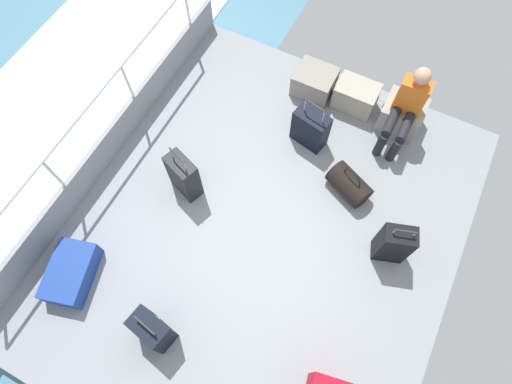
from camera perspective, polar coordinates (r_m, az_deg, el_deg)
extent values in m
cube|color=gray|center=(5.05, 0.92, -5.20)|extent=(4.40, 5.20, 0.06)
cube|color=gray|center=(5.56, -19.57, 5.62)|extent=(0.06, 5.20, 0.45)
cylinder|color=silver|center=(5.18, -24.74, 1.09)|extent=(0.04, 0.04, 1.00)
cylinder|color=silver|center=(5.58, -16.41, 12.64)|extent=(0.04, 0.04, 1.00)
cylinder|color=silver|center=(6.26, -8.98, 21.97)|extent=(0.04, 0.04, 1.00)
cylinder|color=silver|center=(4.95, -22.34, 10.10)|extent=(0.04, 4.16, 0.04)
cube|color=white|center=(6.82, -27.53, 7.58)|extent=(2.40, 7.28, 0.01)
cube|color=gray|center=(5.95, 7.93, 14.57)|extent=(0.53, 0.46, 0.35)
torus|color=tan|center=(5.95, 5.53, 16.00)|extent=(0.02, 0.12, 0.12)
torus|color=tan|center=(5.86, 10.52, 13.97)|extent=(0.02, 0.12, 0.12)
cube|color=#9E9989|center=(5.88, 13.34, 12.53)|extent=(0.54, 0.38, 0.38)
torus|color=tan|center=(5.85, 10.91, 14.09)|extent=(0.02, 0.12, 0.12)
torus|color=tan|center=(5.81, 16.09, 11.83)|extent=(0.02, 0.12, 0.12)
cube|color=gray|center=(5.85, 19.11, 9.86)|extent=(0.51, 0.48, 0.41)
torus|color=tan|center=(5.78, 16.95, 11.42)|extent=(0.02, 0.12, 0.12)
torus|color=tan|center=(5.80, 21.73, 9.20)|extent=(0.02, 0.12, 0.12)
cube|color=orange|center=(5.48, 20.35, 12.08)|extent=(0.34, 0.20, 0.48)
sphere|color=tan|center=(5.22, 21.65, 14.40)|extent=(0.20, 0.20, 0.20)
cylinder|color=black|center=(5.45, 19.60, 8.27)|extent=(0.12, 0.40, 0.12)
cylinder|color=black|center=(5.52, 18.19, 5.40)|extent=(0.11, 0.11, 0.41)
cylinder|color=black|center=(5.44, 17.86, 9.07)|extent=(0.12, 0.40, 0.12)
cylinder|color=black|center=(5.52, 16.49, 6.18)|extent=(0.11, 0.11, 0.41)
cube|color=black|center=(4.61, -13.84, -17.67)|extent=(0.43, 0.31, 0.54)
cylinder|color=#A5A8AD|center=(4.33, -15.93, -16.07)|extent=(0.02, 0.02, 0.10)
cylinder|color=#A5A8AD|center=(4.27, -13.66, -18.16)|extent=(0.02, 0.02, 0.10)
cylinder|color=#2D2D2D|center=(4.26, -14.97, -17.02)|extent=(0.25, 0.07, 0.02)
cube|color=green|center=(4.51, -13.00, -16.34)|extent=(0.05, 0.02, 0.08)
cube|color=black|center=(4.87, 18.13, -6.70)|extent=(0.39, 0.32, 0.64)
cylinder|color=#A5A8AD|center=(4.51, 18.20, -5.09)|extent=(0.02, 0.02, 0.09)
cylinder|color=#A5A8AD|center=(4.57, 20.68, -5.39)|extent=(0.02, 0.02, 0.09)
cylinder|color=#2D2D2D|center=(4.49, 19.63, -5.03)|extent=(0.22, 0.09, 0.02)
cube|color=white|center=(4.76, 18.70, -4.79)|extent=(0.05, 0.02, 0.08)
cube|color=white|center=(4.32, 10.33, -23.46)|extent=(0.05, 0.01, 0.08)
cube|color=black|center=(5.39, 7.37, 8.54)|extent=(0.48, 0.32, 0.54)
cylinder|color=#A5A8AD|center=(5.12, 6.65, 11.63)|extent=(0.02, 0.02, 0.21)
cylinder|color=#A5A8AD|center=(5.05, 9.10, 10.03)|extent=(0.02, 0.02, 0.21)
cylinder|color=#2D2D2D|center=(5.00, 8.02, 11.54)|extent=(0.28, 0.08, 0.02)
cube|color=silver|center=(5.37, 8.27, 9.94)|extent=(0.05, 0.02, 0.08)
cube|color=black|center=(5.02, -9.75, 2.15)|extent=(0.43, 0.33, 0.64)
cylinder|color=#A5A8AD|center=(4.72, -11.39, 5.28)|extent=(0.02, 0.02, 0.17)
cylinder|color=#A5A8AD|center=(4.61, -9.64, 3.50)|extent=(0.02, 0.02, 0.17)
cylinder|color=#2D2D2D|center=(4.59, -10.70, 4.93)|extent=(0.24, 0.10, 0.02)
cube|color=green|center=(4.98, -8.88, 3.31)|extent=(0.05, 0.02, 0.08)
cube|color=navy|center=(5.16, -23.78, -10.00)|extent=(0.60, 0.78, 0.27)
cube|color=silver|center=(5.20, -22.49, -6.37)|extent=(0.05, 0.02, 0.08)
cylinder|color=black|center=(5.20, 12.50, 1.00)|extent=(0.60, 0.50, 0.31)
torus|color=black|center=(5.06, 12.87, 1.82)|extent=(0.25, 0.13, 0.27)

